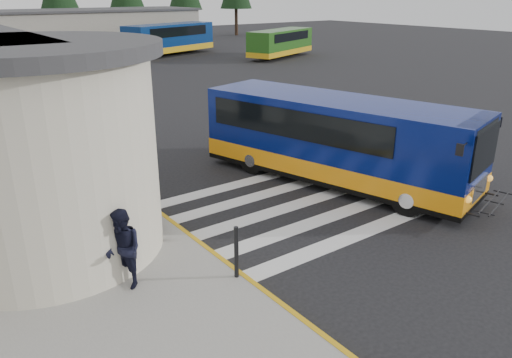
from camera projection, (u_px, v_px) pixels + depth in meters
ground at (290, 193)px, 15.59m from camera, size 140.00×140.00×0.00m
curb_strip at (116, 182)px, 16.33m from camera, size 0.12×34.00×0.16m
crosswalk at (294, 205)px, 14.71m from camera, size 8.00×5.35×0.01m
depot_building at (66, 32)px, 49.82m from camera, size 26.40×8.40×4.20m
transit_bus at (337, 143)px, 16.16m from camera, size 5.27×10.02×2.75m
pedestrian_a at (106, 230)px, 11.12m from camera, size 0.50×0.64×1.56m
pedestrian_b at (123, 249)px, 10.15m from camera, size 0.83×0.97×1.71m
bollard at (236, 252)px, 10.57m from camera, size 0.10×0.10×1.19m
far_bus_a at (170, 38)px, 48.51m from camera, size 10.21×5.75×2.54m
far_bus_b at (281, 42)px, 46.79m from camera, size 8.76×5.39×2.19m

